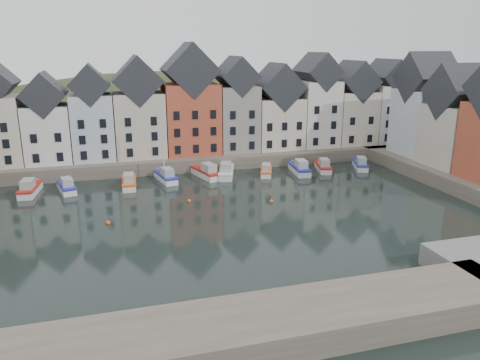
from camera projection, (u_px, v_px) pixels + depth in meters
name	position (u px, v px, depth m)	size (l,w,h in m)	color
ground	(237.00, 221.00, 53.03)	(260.00, 260.00, 0.00)	black
far_quay	(189.00, 155.00, 80.46)	(90.00, 16.00, 2.00)	brown
near_wall	(179.00, 341.00, 29.77)	(50.00, 6.00, 2.00)	brown
hillside	(172.00, 210.00, 109.70)	(153.60, 70.40, 64.00)	#283319
far_terrace	(209.00, 110.00, 77.30)	(72.37, 8.16, 17.78)	beige
right_terrace	(460.00, 119.00, 67.65)	(8.30, 24.25, 16.36)	silver
mooring_buoys	(193.00, 208.00, 56.85)	(20.50, 5.50, 0.50)	#DD541A
boat_a	(30.00, 189.00, 62.46)	(2.62, 6.45, 2.41)	silver
boat_b	(67.00, 187.00, 63.61)	(3.08, 6.12, 2.25)	silver
boat_c	(129.00, 182.00, 65.56)	(2.20, 6.14, 2.32)	silver
boat_d	(166.00, 176.00, 68.39)	(2.96, 6.35, 11.67)	silver
boat_e	(207.00, 173.00, 70.44)	(3.67, 6.83, 2.51)	silver
boat_f	(226.00, 172.00, 70.90)	(3.93, 6.93, 2.54)	silver
boat_g	(266.00, 171.00, 71.95)	(3.38, 5.57, 2.05)	silver
boat_h	(300.00, 169.00, 72.73)	(2.76, 6.69, 2.49)	silver
boat_i	(323.00, 167.00, 74.21)	(3.32, 6.21, 2.28)	silver
boat_j	(360.00, 164.00, 75.60)	(3.73, 6.05, 2.22)	silver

